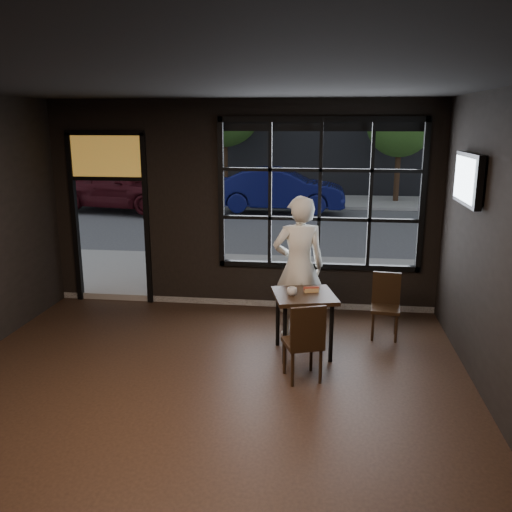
# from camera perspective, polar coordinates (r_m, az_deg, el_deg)

# --- Properties ---
(floor) EXTENTS (6.00, 7.00, 0.02)m
(floor) POSITION_cam_1_polar(r_m,az_deg,el_deg) (5.61, -7.20, -17.02)
(floor) COLOR black
(floor) RESTS_ON ground
(ceiling) EXTENTS (6.00, 7.00, 0.02)m
(ceiling) POSITION_cam_1_polar(r_m,az_deg,el_deg) (4.82, -8.42, 17.91)
(ceiling) COLOR black
(ceiling) RESTS_ON ground
(window_frame) EXTENTS (3.06, 0.12, 2.28)m
(window_frame) POSITION_cam_1_polar(r_m,az_deg,el_deg) (8.21, 6.73, 6.42)
(window_frame) COLOR black
(window_frame) RESTS_ON ground
(stained_transom) EXTENTS (1.20, 0.06, 0.70)m
(stained_transom) POSITION_cam_1_polar(r_m,az_deg,el_deg) (8.83, -15.47, 10.13)
(stained_transom) COLOR orange
(stained_transom) RESTS_ON ground
(street_asphalt) EXTENTS (60.00, 41.00, 0.04)m
(street_asphalt) POSITION_cam_1_polar(r_m,az_deg,el_deg) (28.82, 4.69, 8.19)
(street_asphalt) COLOR #545456
(street_asphalt) RESTS_ON ground
(building_across) EXTENTS (28.00, 12.00, 15.00)m
(building_across) POSITION_cam_1_polar(r_m,az_deg,el_deg) (28.06, 4.92, 23.44)
(building_across) COLOR #5B5956
(building_across) RESTS_ON ground
(cafe_table) EXTENTS (0.88, 0.88, 0.79)m
(cafe_table) POSITION_cam_1_polar(r_m,az_deg,el_deg) (6.88, 5.03, -7.11)
(cafe_table) COLOR black
(cafe_table) RESTS_ON floor
(chair_near) EXTENTS (0.52, 0.52, 0.93)m
(chair_near) POSITION_cam_1_polar(r_m,az_deg,el_deg) (6.21, 4.93, -8.85)
(chair_near) COLOR black
(chair_near) RESTS_ON floor
(chair_window) EXTENTS (0.42, 0.42, 0.88)m
(chair_window) POSITION_cam_1_polar(r_m,az_deg,el_deg) (7.54, 13.47, -5.23)
(chair_window) COLOR black
(chair_window) RESTS_ON floor
(man) EXTENTS (0.79, 0.61, 1.93)m
(man) POSITION_cam_1_polar(r_m,az_deg,el_deg) (7.29, 4.52, -1.17)
(man) COLOR silver
(man) RESTS_ON floor
(hotdog) EXTENTS (0.21, 0.13, 0.06)m
(hotdog) POSITION_cam_1_polar(r_m,az_deg,el_deg) (6.83, 5.84, -3.55)
(hotdog) COLOR tan
(hotdog) RESTS_ON cafe_table
(cup) EXTENTS (0.16, 0.16, 0.10)m
(cup) POSITION_cam_1_polar(r_m,az_deg,el_deg) (6.68, 3.81, -3.74)
(cup) COLOR silver
(cup) RESTS_ON cafe_table
(tv) EXTENTS (0.12, 1.03, 0.60)m
(tv) POSITION_cam_1_polar(r_m,az_deg,el_deg) (6.84, 21.44, 7.54)
(tv) COLOR black
(tv) RESTS_ON wall_right
(navy_car) EXTENTS (4.13, 1.49, 1.36)m
(navy_car) POSITION_cam_1_polar(r_m,az_deg,el_deg) (17.22, 2.49, 7.00)
(navy_car) COLOR #0C1149
(navy_car) RESTS_ON street_asphalt
(maroon_car) EXTENTS (4.65, 2.60, 1.49)m
(maroon_car) POSITION_cam_1_polar(r_m,az_deg,el_deg) (18.15, -14.44, 7.16)
(maroon_car) COLOR #3B0C11
(maroon_car) RESTS_ON street_asphalt
(tree_left) EXTENTS (2.76, 2.76, 4.71)m
(tree_left) POSITION_cam_1_polar(r_m,az_deg,el_deg) (20.33, -3.39, 15.22)
(tree_left) COLOR #332114
(tree_left) RESTS_ON street_asphalt
(tree_right) EXTENTS (2.31, 2.31, 3.94)m
(tree_right) POSITION_cam_1_polar(r_m,az_deg,el_deg) (20.00, 14.94, 13.27)
(tree_right) COLOR #332114
(tree_right) RESTS_ON street_asphalt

